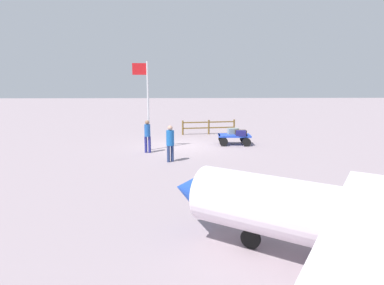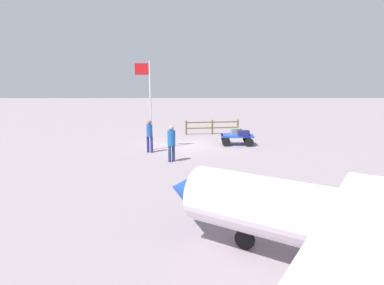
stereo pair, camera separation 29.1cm
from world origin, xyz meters
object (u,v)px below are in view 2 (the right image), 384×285
at_px(suitcase_grey, 244,133).
at_px(airplane_near, 340,222).
at_px(suitcase_maroon, 236,131).
at_px(flagpole, 149,99).
at_px(luggage_cart, 237,137).
at_px(worker_lead, 150,134).
at_px(worker_trailing, 171,141).
at_px(suitcase_dark, 244,133).

bearing_deg(suitcase_grey, airplane_near, 88.51).
distance_m(suitcase_maroon, airplane_near, 13.25).
bearing_deg(airplane_near, suitcase_grey, -91.49).
distance_m(suitcase_grey, flagpole, 5.68).
xyz_separation_m(luggage_cart, suitcase_maroon, (0.01, -0.24, 0.33)).
bearing_deg(flagpole, luggage_cart, -163.50).
bearing_deg(luggage_cart, worker_lead, 23.49).
xyz_separation_m(suitcase_maroon, worker_trailing, (3.55, 4.33, 0.22)).
xyz_separation_m(suitcase_grey, suitcase_dark, (-0.05, -0.32, -0.01)).
relative_size(luggage_cart, suitcase_dark, 2.98).
xyz_separation_m(luggage_cart, suitcase_grey, (-0.33, 0.44, 0.31)).
xyz_separation_m(luggage_cart, worker_trailing, (3.56, 4.09, 0.55)).
distance_m(luggage_cart, suitcase_dark, 0.49).
height_order(suitcase_grey, worker_trailing, worker_trailing).
height_order(luggage_cart, worker_lead, worker_lead).
bearing_deg(suitcase_dark, suitcase_maroon, -41.69).
height_order(airplane_near, flagpole, flagpole).
bearing_deg(airplane_near, flagpole, -67.07).
relative_size(worker_lead, airplane_near, 0.24).
bearing_deg(suitcase_dark, luggage_cart, -16.58).
distance_m(suitcase_maroon, worker_trailing, 5.60).
height_order(suitcase_dark, worker_lead, worker_lead).
height_order(suitcase_maroon, flagpole, flagpole).
relative_size(suitcase_dark, flagpole, 0.14).
bearing_deg(worker_lead, airplane_near, 113.77).
distance_m(luggage_cart, suitcase_maroon, 0.41).
distance_m(luggage_cart, worker_lead, 5.27).
bearing_deg(worker_trailing, suitcase_maroon, -129.35).
distance_m(luggage_cart, suitcase_grey, 0.63).
height_order(suitcase_dark, suitcase_maroon, suitcase_maroon).
relative_size(suitcase_grey, suitcase_dark, 0.97).
height_order(worker_lead, airplane_near, airplane_near).
height_order(luggage_cart, suitcase_maroon, suitcase_maroon).
bearing_deg(worker_lead, luggage_cart, -156.51).
relative_size(airplane_near, flagpole, 1.51).
distance_m(suitcase_grey, airplane_near, 12.58).
bearing_deg(suitcase_grey, luggage_cart, -52.91).
height_order(suitcase_dark, flagpole, flagpole).
distance_m(suitcase_dark, airplane_near, 12.90).
xyz_separation_m(airplane_near, flagpole, (4.89, -11.56, 1.67)).
xyz_separation_m(suitcase_dark, worker_lead, (5.19, 1.98, 0.24)).
distance_m(suitcase_maroon, worker_lead, 5.33).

